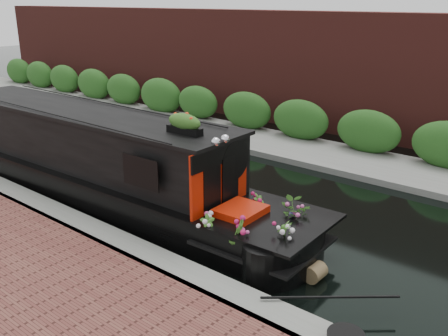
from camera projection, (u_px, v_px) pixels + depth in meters
The scene contains 7 objects.
ground at pixel (194, 187), 12.27m from camera, with size 80.00×80.00×0.00m, color black.
near_bank_coping at pixel (80, 233), 9.87m from camera, with size 40.00×0.60×0.50m, color gray.
far_bank_path at pixel (287, 149), 15.32m from camera, with size 40.00×2.40×0.34m, color gray.
far_hedge at pixel (303, 143), 15.97m from camera, with size 40.00×1.10×2.80m, color #25561C.
far_brick_wall at pixel (334, 131), 17.49m from camera, with size 40.00×1.00×8.00m, color #58221E.
narrowboat at pixel (96, 165), 11.50m from camera, with size 11.07×2.37×2.59m.
rope_fender at pixel (315, 272), 8.17m from camera, with size 0.29×0.29×0.34m, color brown.
Camera 1 is at (7.92, -8.31, 4.41)m, focal length 40.00 mm.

